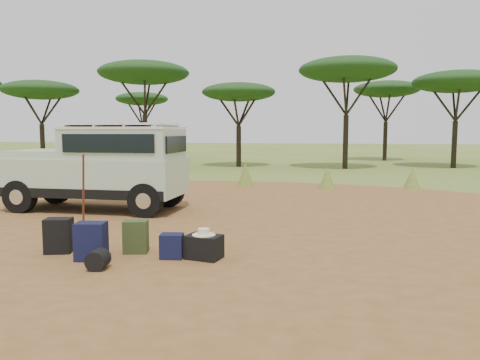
% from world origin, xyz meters
% --- Properties ---
extents(ground, '(140.00, 140.00, 0.00)m').
position_xyz_m(ground, '(0.00, 0.00, 0.00)').
color(ground, '#4F6925').
rests_on(ground, ground).
extents(dirt_clearing, '(23.00, 23.00, 0.01)m').
position_xyz_m(dirt_clearing, '(0.00, 0.00, 0.00)').
color(dirt_clearing, '#905C2F').
rests_on(dirt_clearing, ground).
extents(grass_fringe, '(36.60, 1.60, 0.90)m').
position_xyz_m(grass_fringe, '(0.12, 8.67, 0.40)').
color(grass_fringe, '#4F6925').
rests_on(grass_fringe, ground).
extents(acacia_treeline, '(46.70, 13.20, 6.26)m').
position_xyz_m(acacia_treeline, '(0.75, 19.81, 4.87)').
color(acacia_treeline, black).
rests_on(acacia_treeline, ground).
extents(safari_vehicle, '(4.71, 1.93, 2.25)m').
position_xyz_m(safari_vehicle, '(-2.79, 2.91, 1.09)').
color(safari_vehicle, '#A9C2A5').
rests_on(safari_vehicle, ground).
extents(walking_staff, '(0.33, 0.45, 1.62)m').
position_xyz_m(walking_staff, '(-1.71, 0.00, 0.81)').
color(walking_staff, maroon).
rests_on(walking_staff, ground).
extents(backpack_black, '(0.50, 0.42, 0.59)m').
position_xyz_m(backpack_black, '(-1.48, -1.27, 0.30)').
color(backpack_black, black).
rests_on(backpack_black, ground).
extents(backpack_navy, '(0.51, 0.40, 0.61)m').
position_xyz_m(backpack_navy, '(-0.72, -1.58, 0.31)').
color(backpack_navy, '#111637').
rests_on(backpack_navy, ground).
extents(backpack_olive, '(0.46, 0.37, 0.56)m').
position_xyz_m(backpack_olive, '(-0.20, -1.03, 0.28)').
color(backpack_olive, '#33441F').
rests_on(backpack_olive, ground).
extents(duffel_navy, '(0.39, 0.31, 0.41)m').
position_xyz_m(duffel_navy, '(0.51, -1.26, 0.20)').
color(duffel_navy, '#111637').
rests_on(duffel_navy, ground).
extents(hard_case, '(0.62, 0.50, 0.39)m').
position_xyz_m(hard_case, '(1.03, -1.19, 0.20)').
color(hard_case, black).
rests_on(hard_case, ground).
extents(stuff_sack, '(0.33, 0.33, 0.30)m').
position_xyz_m(stuff_sack, '(-0.37, -2.04, 0.15)').
color(stuff_sack, black).
rests_on(stuff_sack, ground).
extents(safari_hat, '(0.38, 0.38, 0.11)m').
position_xyz_m(safari_hat, '(1.03, -1.19, 0.43)').
color(safari_hat, beige).
rests_on(safari_hat, hard_case).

